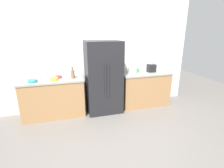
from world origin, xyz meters
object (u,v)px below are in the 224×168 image
at_px(refrigerator, 104,77).
at_px(cup_b, 138,70).
at_px(bowl_a, 33,81).
at_px(rice_cooker, 132,69).
at_px(bowl_b, 54,79).
at_px(cup_a, 38,77).
at_px(bowl_c, 58,77).
at_px(toaster, 151,68).
at_px(bottle_a, 73,74).

xyz_separation_m(refrigerator, cup_b, (0.99, 0.17, 0.08)).
bearing_deg(bowl_a, cup_b, 4.77).
xyz_separation_m(rice_cooker, bowl_b, (-1.93, -0.05, -0.10)).
height_order(refrigerator, bowl_a, refrigerator).
relative_size(rice_cooker, cup_a, 2.53).
height_order(rice_cooker, bowl_c, rice_cooker).
relative_size(toaster, bowl_c, 1.30).
distance_m(refrigerator, cup_a, 1.53).
xyz_separation_m(toaster, cup_b, (-0.37, 0.08, -0.05)).
distance_m(refrigerator, cup_b, 1.01).
bearing_deg(cup_b, bowl_c, 179.95).
height_order(cup_a, bowl_a, cup_a).
xyz_separation_m(toaster, bowl_c, (-2.42, 0.08, -0.08)).
relative_size(toaster, bowl_b, 1.26).
bearing_deg(bowl_c, bottle_a, -21.47).
xyz_separation_m(bottle_a, bowl_b, (-0.42, -0.08, -0.07)).
relative_size(toaster, bowl_a, 1.10).
height_order(bottle_a, cup_a, bottle_a).
bearing_deg(toaster, bottle_a, -178.62).
bearing_deg(cup_a, bowl_c, -2.70).
relative_size(refrigerator, toaster, 8.25).
bearing_deg(bottle_a, refrigerator, -3.08).
distance_m(bottle_a, bowl_a, 0.88).
relative_size(bottle_a, cup_a, 2.35).
xyz_separation_m(toaster, bottle_a, (-2.09, -0.05, 0.00)).
distance_m(rice_cooker, bowl_c, 1.85).
bearing_deg(rice_cooker, bowl_c, 175.06).
bearing_deg(bottle_a, rice_cooker, -1.06).
relative_size(cup_a, bowl_c, 0.66).
bearing_deg(toaster, refrigerator, -176.22).
bearing_deg(bottle_a, bowl_b, -169.51).
distance_m(cup_b, bowl_c, 2.06).
xyz_separation_m(cup_b, bowl_a, (-2.59, -0.22, -0.02)).
bearing_deg(bottle_a, bowl_c, 158.53).
relative_size(rice_cooker, bottle_a, 1.08).
distance_m(refrigerator, rice_cooker, 0.79).
xyz_separation_m(cup_a, bowl_a, (-0.09, -0.24, -0.03)).
distance_m(rice_cooker, bowl_b, 1.93).
distance_m(toaster, rice_cooker, 0.59).
height_order(toaster, bowl_a, toaster).
bearing_deg(bowl_c, cup_b, -0.05).
distance_m(cup_a, cup_b, 2.50).
height_order(bowl_b, bowl_c, bowl_b).
distance_m(rice_cooker, bottle_a, 1.50).
distance_m(rice_cooker, cup_b, 0.28).
relative_size(rice_cooker, cup_b, 2.81).
height_order(toaster, bowl_c, toaster).
relative_size(toaster, bottle_a, 0.83).
xyz_separation_m(bowl_b, bowl_c, (0.09, 0.21, -0.01)).
xyz_separation_m(refrigerator, bowl_c, (-1.07, 0.17, 0.05)).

